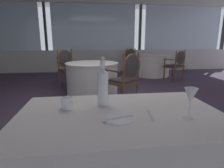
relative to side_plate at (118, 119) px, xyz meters
The scene contains 15 objects.
ground_plane 2.20m from the side_plate, 87.26° to the left, with size 15.21×15.21×0.00m, color #47384C.
window_wall_far 6.47m from the side_plate, 89.12° to the left, with size 11.62×0.14×2.84m.
foreground_table 0.39m from the side_plate, 72.45° to the left, with size 1.38×0.86×0.74m.
side_plate is the anchor object (origin of this frame).
butter_knife 0.01m from the side_plate, ahead, with size 0.20×0.02×0.00m, color silver.
dinner_fork 0.22m from the side_plate, ahead, with size 0.19×0.02×0.00m, color silver.
water_bottle 0.33m from the side_plate, 103.59° to the left, with size 0.08×0.08×0.36m.
wine_glass 0.46m from the side_plate, ahead, with size 0.08×0.08×0.20m.
water_tumbler 0.41m from the side_plate, 144.48° to the left, with size 0.08×0.08×0.08m, color white.
background_table_0 5.64m from the side_plate, 68.57° to the left, with size 1.25×1.25×0.74m.
dining_chair_0_0 4.98m from the side_plate, 59.64° to the left, with size 0.64×0.61×0.93m.
dining_chair_0_1 6.39m from the side_plate, 75.50° to the left, with size 0.64×0.61×0.92m.
background_table_1 3.07m from the side_plate, 91.76° to the left, with size 1.17×1.17×0.74m.
dining_chair_1_0 3.93m from the side_plate, 100.41° to the left, with size 0.66×0.65×1.00m.
dining_chair_1_1 2.31m from the side_plate, 76.90° to the left, with size 0.66×0.65×1.01m.
Camera 1 is at (-0.27, -3.11, 1.21)m, focal length 29.57 mm.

